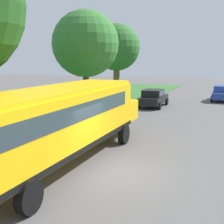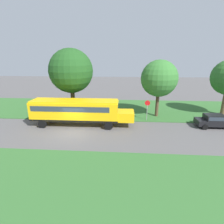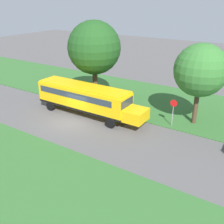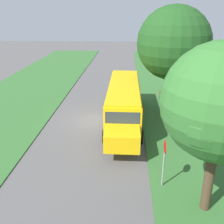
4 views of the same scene
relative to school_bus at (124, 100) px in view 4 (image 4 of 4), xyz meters
name	(u,v)px [view 4 (image 4 of 4)]	position (x,y,z in m)	size (l,w,h in m)	color
ground_plane	(96,120)	(2.39, -0.12, -1.92)	(120.00, 120.00, 0.00)	#565454
grass_verge	(214,122)	(-7.61, -0.12, -1.88)	(12.00, 80.00, 0.08)	#33662D
school_bus	(124,100)	(0.00, 0.00, 0.00)	(2.85, 12.42, 3.16)	yellow
oak_tree_beside_bus	(175,42)	(-4.04, -1.62, 4.45)	(5.99, 5.99, 9.28)	brown
oak_tree_roadside_mid	(220,105)	(-3.92, 10.42, 3.36)	(4.90, 4.90, 7.81)	#4C3826
stop_sign	(164,158)	(-2.21, 8.70, -0.19)	(0.08, 0.68, 2.74)	gray
park_bench	(167,95)	(-4.44, -6.00, -1.45)	(1.64, 0.65, 0.92)	brown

